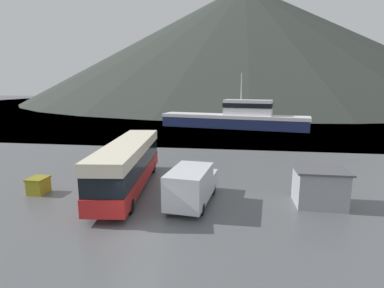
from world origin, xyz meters
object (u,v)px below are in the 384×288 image
fishing_boat (236,118)px  storage_bin (38,185)px  dock_kiosk (319,187)px  tour_bus (128,163)px  delivery_van (192,184)px  small_boat (202,122)px

fishing_boat → storage_bin: bearing=170.3°
fishing_boat → dock_kiosk: size_ratio=8.27×
tour_bus → storage_bin: tour_bus is taller
fishing_boat → storage_bin: (-13.47, -35.35, -1.28)m
delivery_van → fishing_boat: size_ratio=0.23×
delivery_van → dock_kiosk: (7.88, 0.99, -0.10)m
fishing_boat → tour_bus: bearing=178.4°
tour_bus → dock_kiosk: (12.78, -1.11, -0.74)m
delivery_van → small_boat: bearing=102.0°
storage_bin → dock_kiosk: dock_kiosk is taller
small_boat → dock_kiosk: bearing=-18.1°
delivery_van → dock_kiosk: 7.94m
tour_bus → dock_kiosk: size_ratio=3.89×
delivery_van → storage_bin: size_ratio=4.36×
tour_bus → delivery_van: size_ratio=2.07×
fishing_boat → dock_kiosk: bearing=-160.3°
storage_bin → delivery_van: bearing=-1.8°
tour_bus → small_boat: 37.25m
delivery_van → dock_kiosk: delivery_van is taller
dock_kiosk → small_boat: dock_kiosk is taller
storage_bin → dock_kiosk: 18.70m
delivery_van → storage_bin: 10.83m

